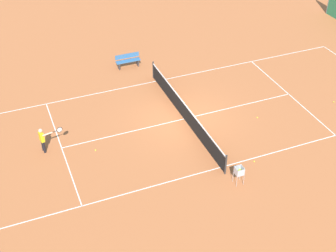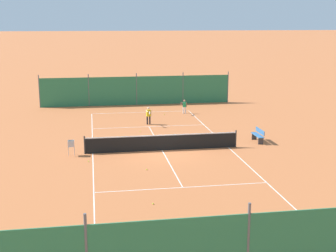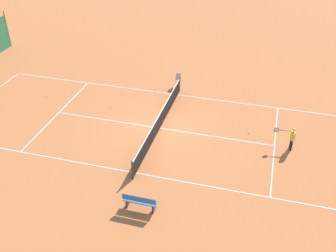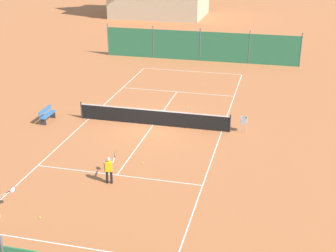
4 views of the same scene
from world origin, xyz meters
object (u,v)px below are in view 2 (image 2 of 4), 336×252
tennis_ball_alley_left (164,114)px  ball_hopper (71,145)px  tennis_ball_far_corner (153,204)px  tennis_ball_by_net_right (140,131)px  player_far_baseline (184,106)px  tennis_ball_mid_court (88,161)px  courtside_bench (258,135)px  tennis_ball_by_net_left (147,169)px  player_near_service (149,114)px  tennis_net (162,142)px

tennis_ball_alley_left → ball_hopper: (7.08, 10.78, 0.62)m
tennis_ball_far_corner → tennis_ball_by_net_right: same height
player_far_baseline → ball_hopper: (8.78, 11.01, -0.02)m
tennis_ball_mid_court → courtside_bench: (-10.69, -2.61, 0.42)m
tennis_ball_mid_court → player_far_baseline: bearing=-122.3°
player_far_baseline → tennis_ball_mid_court: player_far_baseline is taller
tennis_ball_mid_court → tennis_ball_by_net_left: bearing=147.0°
player_near_service → ball_hopper: 9.14m
ball_hopper → tennis_ball_mid_court: bearing=124.6°
tennis_ball_by_net_left → ball_hopper: bearing=-40.1°
ball_hopper → courtside_bench: (-11.64, -1.22, -0.20)m
tennis_ball_mid_court → tennis_ball_by_net_right: size_ratio=1.00×
tennis_ball_far_corner → courtside_bench: 12.17m
tennis_ball_far_corner → tennis_net: bearing=-101.3°
tennis_net → player_near_service: size_ratio=7.00×
tennis_net → player_far_baseline: bearing=-107.9°
tennis_ball_alley_left → tennis_ball_by_net_left: (3.13, 14.11, 0.00)m
player_near_service → player_far_baseline: (-3.41, -3.62, -0.09)m
player_near_service → tennis_ball_mid_court: 9.85m
tennis_ball_far_corner → tennis_ball_by_net_right: bearing=-93.6°
tennis_ball_far_corner → ball_hopper: 8.78m
tennis_ball_alley_left → tennis_ball_mid_court: bearing=63.3°
tennis_net → tennis_ball_by_net_left: 3.84m
tennis_ball_far_corner → tennis_ball_alley_left: 19.05m
tennis_ball_by_net_left → courtside_bench: 8.95m
tennis_ball_alley_left → courtside_bench: courtside_bench is taller
tennis_ball_far_corner → player_far_baseline: bearing=-105.1°
ball_hopper → courtside_bench: size_ratio=0.59×
player_far_baseline → courtside_bench: bearing=106.3°
tennis_ball_mid_court → tennis_ball_by_net_right: 7.46m
tennis_net → tennis_ball_far_corner: (1.64, 8.20, -0.47)m
courtside_bench → tennis_ball_by_net_right: bearing=-29.0°
tennis_ball_mid_court → player_near_service: bearing=-116.7°
tennis_net → player_far_baseline: size_ratio=7.95×
tennis_ball_far_corner → tennis_ball_by_net_left: same height
tennis_ball_mid_court → tennis_ball_far_corner: bearing=112.4°
tennis_ball_by_net_right → tennis_ball_by_net_left: bearing=86.3°
player_far_baseline → tennis_ball_far_corner: (5.12, 18.97, -0.64)m
tennis_ball_alley_left → tennis_net: bearing=80.4°
tennis_net → player_near_service: 7.16m
tennis_ball_alley_left → player_far_baseline: bearing=-172.3°
player_near_service → tennis_ball_mid_court: size_ratio=19.87×
tennis_ball_by_net_right → ball_hopper: ball_hopper is taller
tennis_ball_by_net_right → tennis_net: bearing=99.2°
ball_hopper → courtside_bench: 11.71m
courtside_bench → tennis_net: bearing=8.8°
tennis_ball_by_net_right → courtside_bench: courtside_bench is taller
tennis_net → tennis_ball_by_net_left: bearing=69.2°
player_near_service → tennis_ball_mid_court: player_near_service is taller
tennis_ball_by_net_left → tennis_ball_far_corner: bearing=86.5°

